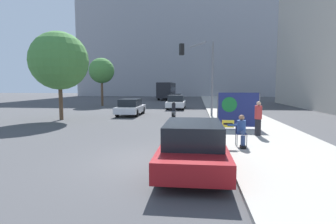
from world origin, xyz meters
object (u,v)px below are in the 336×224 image
city_bus_on_road (167,90)px  traffic_light_pole (201,66)px  parked_car_curbside (193,145)px  motorcycle_on_road (174,112)px  seated_protester (241,129)px  car_on_road_midblock (176,102)px  jogger_on_sidewalk (258,118)px  car_on_road_nearest (131,107)px  street_tree_midblock (102,71)px  protest_banner (238,110)px  street_tree_near_curb (59,61)px  car_on_road_distant (176,98)px

city_bus_on_road → traffic_light_pole: bearing=-78.2°
parked_car_curbside → motorcycle_on_road: bearing=97.9°
seated_protester → car_on_road_midblock: 18.59m
seated_protester → jogger_on_sidewalk: (1.19, 2.39, 0.16)m
car_on_road_nearest → street_tree_midblock: street_tree_midblock is taller
car_on_road_nearest → motorcycle_on_road: car_on_road_nearest is taller
car_on_road_nearest → city_bus_on_road: (0.05, 26.90, 1.08)m
protest_banner → car_on_road_nearest: protest_banner is taller
parked_car_curbside → seated_protester: bearing=54.5°
traffic_light_pole → street_tree_midblock: 16.68m
city_bus_on_road → street_tree_midblock: (-6.29, -16.76, 2.60)m
traffic_light_pole → car_on_road_nearest: (-5.92, 1.27, -3.31)m
traffic_light_pole → city_bus_on_road: traffic_light_pole is taller
seated_protester → street_tree_near_curb: size_ratio=0.19×
motorcycle_on_road → street_tree_midblock: bearing=129.0°
car_on_road_nearest → motorcycle_on_road: (3.91, -2.40, -0.15)m
car_on_road_midblock → street_tree_midblock: (-9.61, 3.35, 3.63)m
seated_protester → city_bus_on_road: 38.97m
car_on_road_distant → car_on_road_midblock: bearing=-85.4°
seated_protester → protest_banner: protest_banner is taller
car_on_road_distant → traffic_light_pole: bearing=-79.6°
seated_protester → protest_banner: 4.46m
motorcycle_on_road → car_on_road_distant: bearing=94.0°
car_on_road_distant → city_bus_on_road: (-2.51, 9.88, 1.10)m
seated_protester → protest_banner: bearing=90.0°
car_on_road_distant → street_tree_near_curb: 21.93m
jogger_on_sidewalk → traffic_light_pole: (-2.61, 7.71, 3.05)m
parked_car_curbside → traffic_light_pole: bearing=88.1°
seated_protester → city_bus_on_road: city_bus_on_road is taller
street_tree_near_curb → jogger_on_sidewalk: bearing=-23.1°
city_bus_on_road → car_on_road_midblock: bearing=-80.6°
jogger_on_sidewalk → parked_car_curbside: bearing=19.1°
jogger_on_sidewalk → car_on_road_nearest: size_ratio=0.39×
seated_protester → traffic_light_pole: bearing=105.0°
car_on_road_distant → jogger_on_sidewalk: bearing=-77.1°
motorcycle_on_road → street_tree_near_curb: size_ratio=0.35×
city_bus_on_road → parked_car_curbside: bearing=-82.4°
parked_car_curbside → protest_banner: bearing=71.2°
traffic_light_pole → city_bus_on_road: (-5.87, 28.17, -2.23)m
protest_banner → city_bus_on_road: bearing=103.0°
jogger_on_sidewalk → street_tree_near_curb: 14.41m
car_on_road_midblock → car_on_road_distant: 10.27m
car_on_road_distant → parked_car_curbside: bearing=-84.6°
city_bus_on_road → street_tree_midblock: 18.09m
seated_protester → motorcycle_on_road: seated_protester is taller
car_on_road_distant → seated_protester: bearing=-80.4°
seated_protester → parked_car_curbside: parked_car_curbside is taller
car_on_road_midblock → protest_banner: bearing=-71.9°
motorcycle_on_road → car_on_road_midblock: bearing=93.3°
city_bus_on_road → motorcycle_on_road: bearing=-82.5°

